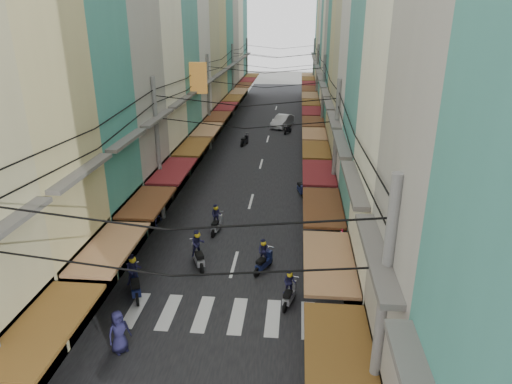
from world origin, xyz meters
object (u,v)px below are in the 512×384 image
Objects in this scene: white_car at (282,127)px; traffic_sign at (341,247)px; market_umbrella at (400,291)px; bicycle at (371,227)px.

white_car is 1.51× the size of traffic_sign.
white_car is 2.04× the size of market_umbrella.
traffic_sign reaches higher than market_umbrella.
market_umbrella is 3.30m from traffic_sign.
white_car is 31.53m from traffic_sign.
bicycle is (5.97, -24.42, 0.00)m from white_car.
market_umbrella reaches higher than white_car.
bicycle is 0.71× the size of market_umbrella.
market_umbrella is (-0.47, -9.51, 1.99)m from bicycle.
white_car is 2.88× the size of bicycle.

